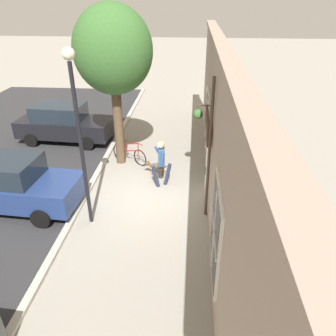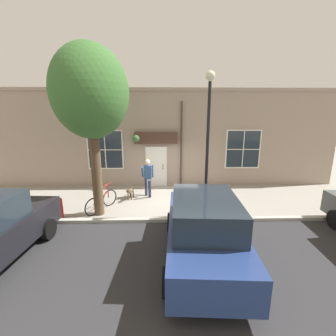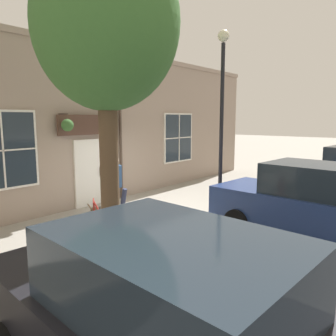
{
  "view_description": "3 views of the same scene",
  "coord_description": "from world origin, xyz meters",
  "px_view_note": "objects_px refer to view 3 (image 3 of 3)",
  "views": [
    {
      "loc": [
        -1.6,
        9.4,
        6.26
      ],
      "look_at": [
        -0.85,
        -0.15,
        1.1
      ],
      "focal_mm": 35.0,
      "sensor_mm": 36.0,
      "label": 1
    },
    {
      "loc": [
        9.33,
        -0.15,
        3.69
      ],
      "look_at": [
        -0.67,
        0.11,
        1.32
      ],
      "focal_mm": 24.0,
      "sensor_mm": 36.0,
      "label": 2
    },
    {
      "loc": [
        6.22,
        -6.67,
        2.73
      ],
      "look_at": [
        -0.21,
        1.04,
        1.22
      ],
      "focal_mm": 35.0,
      "sensor_mm": 36.0,
      "label": 3
    }
  ],
  "objects_px": {
    "street_tree_by_curb": "(104,30)",
    "parked_car_mid_block": "(312,202)",
    "dog_on_leash": "(100,212)",
    "parked_car_nearest_curb": "(159,320)",
    "fire_hydrant": "(59,262)",
    "pedestrian_walking": "(115,180)",
    "street_lamp": "(222,97)",
    "leaning_bicycle": "(100,233)"
  },
  "relations": [
    {
      "from": "street_tree_by_curb",
      "to": "fire_hydrant",
      "type": "bearing_deg",
      "value": -78.27
    },
    {
      "from": "street_tree_by_curb",
      "to": "parked_car_mid_block",
      "type": "relative_size",
      "value": 1.37
    },
    {
      "from": "dog_on_leash",
      "to": "parked_car_nearest_curb",
      "type": "xyz_separation_m",
      "value": [
        4.65,
        -2.98,
        0.5
      ]
    },
    {
      "from": "dog_on_leash",
      "to": "leaning_bicycle",
      "type": "bearing_deg",
      "value": -38.37
    },
    {
      "from": "pedestrian_walking",
      "to": "street_lamp",
      "type": "bearing_deg",
      "value": 49.27
    },
    {
      "from": "street_lamp",
      "to": "parked_car_nearest_curb",
      "type": "bearing_deg",
      "value": -63.88
    },
    {
      "from": "leaning_bicycle",
      "to": "parked_car_nearest_curb",
      "type": "distance_m",
      "value": 4.02
    },
    {
      "from": "dog_on_leash",
      "to": "fire_hydrant",
      "type": "xyz_separation_m",
      "value": [
        1.85,
        -2.31,
        0.02
      ]
    },
    {
      "from": "parked_car_nearest_curb",
      "to": "pedestrian_walking",
      "type": "bearing_deg",
      "value": 142.68
    },
    {
      "from": "leaning_bicycle",
      "to": "parked_car_mid_block",
      "type": "height_order",
      "value": "parked_car_mid_block"
    },
    {
      "from": "leaning_bicycle",
      "to": "street_lamp",
      "type": "xyz_separation_m",
      "value": [
        0.47,
        4.02,
        2.94
      ]
    },
    {
      "from": "pedestrian_walking",
      "to": "parked_car_nearest_curb",
      "type": "relative_size",
      "value": 0.4
    },
    {
      "from": "parked_car_mid_block",
      "to": "street_lamp",
      "type": "height_order",
      "value": "street_lamp"
    },
    {
      "from": "dog_on_leash",
      "to": "parked_car_nearest_curb",
      "type": "distance_m",
      "value": 5.55
    },
    {
      "from": "dog_on_leash",
      "to": "fire_hydrant",
      "type": "relative_size",
      "value": 1.39
    },
    {
      "from": "parked_car_mid_block",
      "to": "street_lamp",
      "type": "xyz_separation_m",
      "value": [
        -2.72,
        0.57,
        2.44
      ]
    },
    {
      "from": "street_tree_by_curb",
      "to": "street_lamp",
      "type": "distance_m",
      "value": 4.19
    },
    {
      "from": "leaning_bicycle",
      "to": "parked_car_mid_block",
      "type": "distance_m",
      "value": 4.73
    },
    {
      "from": "parked_car_mid_block",
      "to": "street_lamp",
      "type": "relative_size",
      "value": 0.86
    },
    {
      "from": "parked_car_nearest_curb",
      "to": "street_tree_by_curb",
      "type": "bearing_deg",
      "value": 147.21
    },
    {
      "from": "street_tree_by_curb",
      "to": "parked_car_mid_block",
      "type": "bearing_deg",
      "value": 51.02
    },
    {
      "from": "pedestrian_walking",
      "to": "dog_on_leash",
      "type": "height_order",
      "value": "pedestrian_walking"
    },
    {
      "from": "street_tree_by_curb",
      "to": "leaning_bicycle",
      "type": "xyz_separation_m",
      "value": [
        -0.37,
        0.05,
        -3.95
      ]
    },
    {
      "from": "pedestrian_walking",
      "to": "street_tree_by_curb",
      "type": "height_order",
      "value": "street_tree_by_curb"
    },
    {
      "from": "pedestrian_walking",
      "to": "leaning_bicycle",
      "type": "distance_m",
      "value": 2.39
    },
    {
      "from": "fire_hydrant",
      "to": "leaning_bicycle",
      "type": "bearing_deg",
      "value": 115.28
    },
    {
      "from": "street_lamp",
      "to": "fire_hydrant",
      "type": "height_order",
      "value": "street_lamp"
    },
    {
      "from": "parked_car_nearest_curb",
      "to": "street_lamp",
      "type": "bearing_deg",
      "value": 116.12
    },
    {
      "from": "dog_on_leash",
      "to": "parked_car_mid_block",
      "type": "bearing_deg",
      "value": 29.49
    },
    {
      "from": "street_tree_by_curb",
      "to": "leaning_bicycle",
      "type": "distance_m",
      "value": 3.97
    },
    {
      "from": "parked_car_mid_block",
      "to": "street_lamp",
      "type": "distance_m",
      "value": 3.7
    },
    {
      "from": "parked_car_nearest_curb",
      "to": "parked_car_mid_block",
      "type": "height_order",
      "value": "same"
    },
    {
      "from": "street_tree_by_curb",
      "to": "pedestrian_walking",
      "type": "bearing_deg",
      "value": 136.25
    },
    {
      "from": "street_tree_by_curb",
      "to": "parked_car_mid_block",
      "type": "height_order",
      "value": "street_tree_by_curb"
    },
    {
      "from": "parked_car_mid_block",
      "to": "street_tree_by_curb",
      "type": "bearing_deg",
      "value": -128.98
    },
    {
      "from": "dog_on_leash",
      "to": "street_tree_by_curb",
      "type": "height_order",
      "value": "street_tree_by_curb"
    },
    {
      "from": "leaning_bicycle",
      "to": "street_lamp",
      "type": "bearing_deg",
      "value": 83.29
    },
    {
      "from": "parked_car_nearest_curb",
      "to": "street_lamp",
      "type": "relative_size",
      "value": 0.86
    },
    {
      "from": "dog_on_leash",
      "to": "fire_hydrant",
      "type": "distance_m",
      "value": 2.95
    },
    {
      "from": "pedestrian_walking",
      "to": "parked_car_nearest_curb",
      "type": "distance_m",
      "value": 6.21
    },
    {
      "from": "parked_car_nearest_curb",
      "to": "dog_on_leash",
      "type": "bearing_deg",
      "value": 147.29
    },
    {
      "from": "dog_on_leash",
      "to": "fire_hydrant",
      "type": "bearing_deg",
      "value": -51.33
    }
  ]
}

